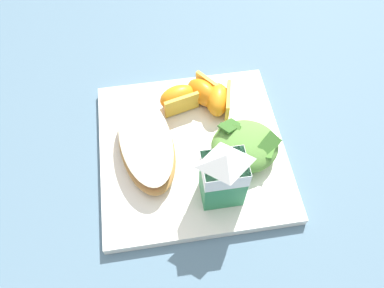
{
  "coord_description": "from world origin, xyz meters",
  "views": [
    {
      "loc": [
        0.05,
        0.3,
        0.51
      ],
      "look_at": [
        0.0,
        0.0,
        0.03
      ],
      "focal_mm": 35.41,
      "sensor_mm": 36.0,
      "label": 1
    }
  ],
  "objects_px": {
    "cheesy_pizza_bread": "(146,143)",
    "milk_carton": "(224,175)",
    "green_salad_pile": "(245,146)",
    "orange_wedge_front": "(219,100)",
    "orange_wedge_middle": "(204,92)",
    "white_plate": "(192,150)",
    "orange_wedge_rear": "(178,98)"
  },
  "relations": [
    {
      "from": "cheesy_pizza_bread",
      "to": "milk_carton",
      "type": "height_order",
      "value": "milk_carton"
    },
    {
      "from": "green_salad_pile",
      "to": "orange_wedge_front",
      "type": "height_order",
      "value": "green_salad_pile"
    },
    {
      "from": "cheesy_pizza_bread",
      "to": "milk_carton",
      "type": "distance_m",
      "value": 0.14
    },
    {
      "from": "green_salad_pile",
      "to": "milk_carton",
      "type": "bearing_deg",
      "value": 52.62
    },
    {
      "from": "orange_wedge_front",
      "to": "orange_wedge_middle",
      "type": "relative_size",
      "value": 0.96
    },
    {
      "from": "milk_carton",
      "to": "orange_wedge_middle",
      "type": "distance_m",
      "value": 0.18
    },
    {
      "from": "orange_wedge_front",
      "to": "orange_wedge_middle",
      "type": "distance_m",
      "value": 0.03
    },
    {
      "from": "white_plate",
      "to": "cheesy_pizza_bread",
      "type": "bearing_deg",
      "value": -5.3
    },
    {
      "from": "orange_wedge_front",
      "to": "orange_wedge_rear",
      "type": "bearing_deg",
      "value": -11.73
    },
    {
      "from": "orange_wedge_front",
      "to": "orange_wedge_middle",
      "type": "xyz_separation_m",
      "value": [
        0.02,
        -0.02,
        0.0
      ]
    },
    {
      "from": "white_plate",
      "to": "orange_wedge_front",
      "type": "relative_size",
      "value": 4.19
    },
    {
      "from": "cheesy_pizza_bread",
      "to": "white_plate",
      "type": "bearing_deg",
      "value": 174.7
    },
    {
      "from": "white_plate",
      "to": "green_salad_pile",
      "type": "relative_size",
      "value": 2.78
    },
    {
      "from": "milk_carton",
      "to": "orange_wedge_rear",
      "type": "distance_m",
      "value": 0.17
    },
    {
      "from": "cheesy_pizza_bread",
      "to": "green_salad_pile",
      "type": "xyz_separation_m",
      "value": [
        -0.14,
        0.03,
        0.0
      ]
    },
    {
      "from": "cheesy_pizza_bread",
      "to": "green_salad_pile",
      "type": "relative_size",
      "value": 1.76
    },
    {
      "from": "white_plate",
      "to": "orange_wedge_front",
      "type": "bearing_deg",
      "value": -127.85
    },
    {
      "from": "green_salad_pile",
      "to": "orange_wedge_rear",
      "type": "relative_size",
      "value": 1.51
    },
    {
      "from": "white_plate",
      "to": "orange_wedge_front",
      "type": "xyz_separation_m",
      "value": [
        -0.05,
        -0.07,
        0.03
      ]
    },
    {
      "from": "cheesy_pizza_bread",
      "to": "green_salad_pile",
      "type": "distance_m",
      "value": 0.15
    },
    {
      "from": "orange_wedge_middle",
      "to": "orange_wedge_rear",
      "type": "height_order",
      "value": "same"
    },
    {
      "from": "green_salad_pile",
      "to": "white_plate",
      "type": "bearing_deg",
      "value": -15.59
    },
    {
      "from": "white_plate",
      "to": "orange_wedge_rear",
      "type": "bearing_deg",
      "value": -83.58
    },
    {
      "from": "orange_wedge_rear",
      "to": "milk_carton",
      "type": "bearing_deg",
      "value": 102.91
    },
    {
      "from": "orange_wedge_middle",
      "to": "orange_wedge_rear",
      "type": "relative_size",
      "value": 1.04
    },
    {
      "from": "green_salad_pile",
      "to": "orange_wedge_front",
      "type": "relative_size",
      "value": 1.51
    },
    {
      "from": "green_salad_pile",
      "to": "milk_carton",
      "type": "xyz_separation_m",
      "value": [
        0.05,
        0.06,
        0.04
      ]
    },
    {
      "from": "orange_wedge_front",
      "to": "green_salad_pile",
      "type": "bearing_deg",
      "value": 103.29
    },
    {
      "from": "white_plate",
      "to": "green_salad_pile",
      "type": "bearing_deg",
      "value": 164.41
    },
    {
      "from": "white_plate",
      "to": "orange_wedge_rear",
      "type": "xyz_separation_m",
      "value": [
        0.01,
        -0.08,
        0.03
      ]
    },
    {
      "from": "cheesy_pizza_bread",
      "to": "green_salad_pile",
      "type": "height_order",
      "value": "green_salad_pile"
    },
    {
      "from": "white_plate",
      "to": "milk_carton",
      "type": "distance_m",
      "value": 0.11
    }
  ]
}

